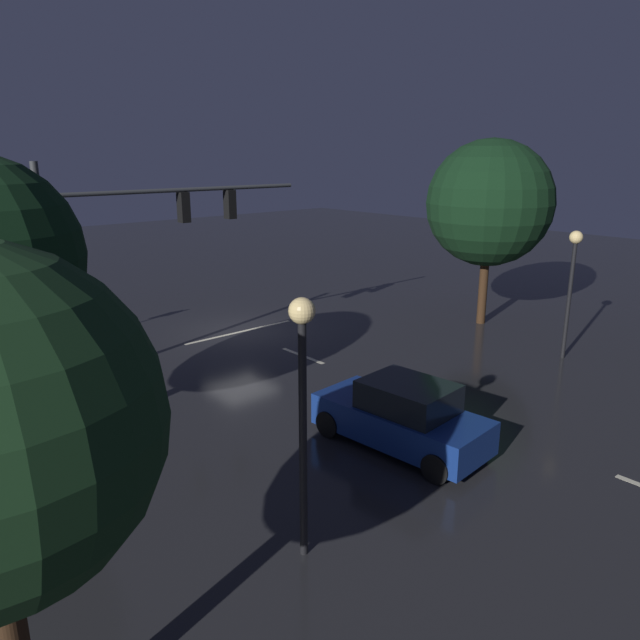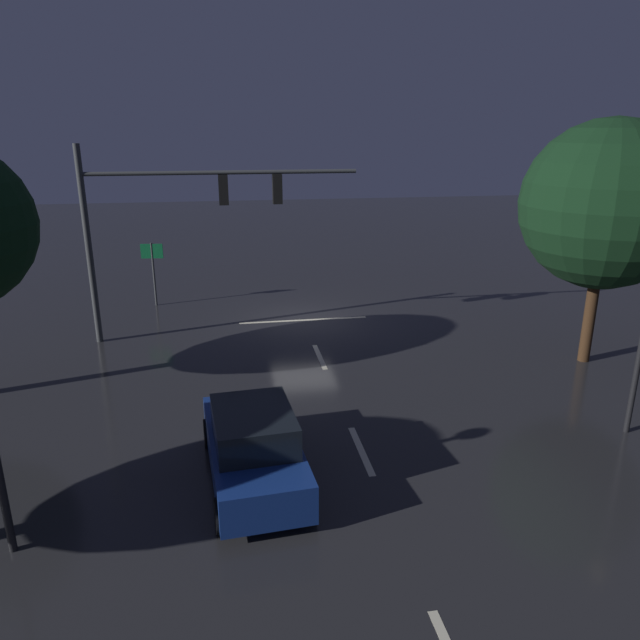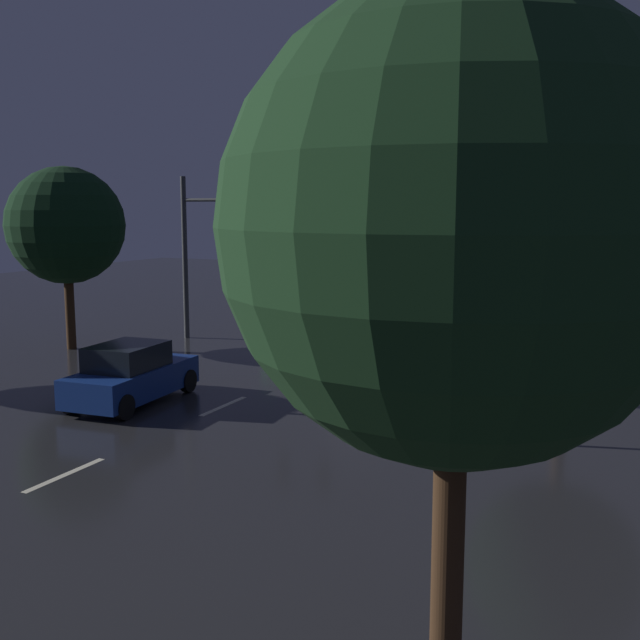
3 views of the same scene
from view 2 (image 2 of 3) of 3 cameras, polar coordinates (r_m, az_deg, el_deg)
name	(u,v)px [view 2 (image 2 of 3)]	position (r m, az deg, el deg)	size (l,w,h in m)	color
ground_plane	(303,320)	(23.23, -1.63, 0.04)	(80.00, 80.00, 0.00)	#232326
traffic_signal_assembly	(177,209)	(20.85, -13.59, 10.31)	(9.24, 0.47, 6.71)	#383A3D
lane_dash_far	(320,357)	(19.51, -0.03, -3.55)	(2.20, 0.16, 0.01)	beige
lane_dash_mid	(361,450)	(14.21, 3.99, -12.40)	(2.20, 0.16, 0.01)	beige
stop_bar	(303,320)	(23.16, -1.61, -0.01)	(5.00, 0.16, 0.01)	beige
car_approaching	(253,446)	(12.83, -6.44, -12.02)	(2.21, 4.48, 1.70)	navy
route_sign	(153,261)	(25.59, -15.83, 5.54)	(0.90, 0.15, 2.68)	#383A3D
tree_left_far	(606,205)	(19.89, 25.86, 9.93)	(5.05, 5.05, 7.52)	#382314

